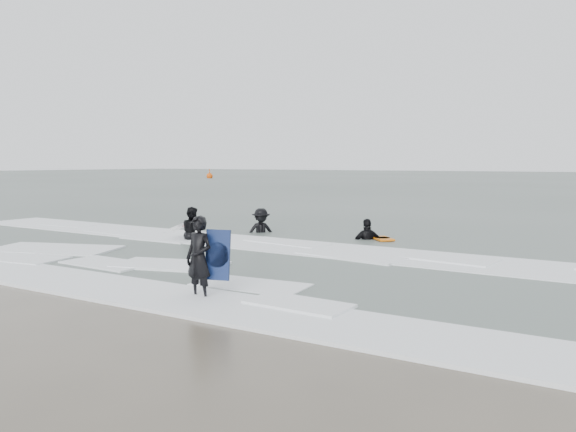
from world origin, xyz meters
The scene contains 9 objects.
ground centered at (0.00, 0.00, 0.00)m, with size 320.00×320.00×0.00m, color brown.
sea centered at (0.00, 80.00, 0.06)m, with size 320.00×320.00×0.00m, color #47544C.
surfer_centre centered at (1.30, -0.29, 0.00)m, with size 0.59×0.39×1.62m, color black.
surfer_wading centered at (-3.97, 5.48, 0.00)m, with size 0.83×0.65×1.71m, color black.
surfer_breaker centered at (-3.23, 8.34, 0.00)m, with size 1.16×0.67×1.80m, color black.
surfer_right_near centered at (0.76, 8.78, 0.00)m, with size 1.11×0.46×1.89m, color black.
surf_foam centered at (0.00, 3.70, 0.04)m, with size 30.03×9.06×0.09m.
bodyboards centered at (-0.54, 4.84, 0.50)m, with size 6.67×9.59×1.25m.
buoy centered at (-50.55, 62.15, 0.42)m, with size 1.00×1.00×1.65m.
Camera 1 is at (8.27, -8.28, 2.60)m, focal length 35.00 mm.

